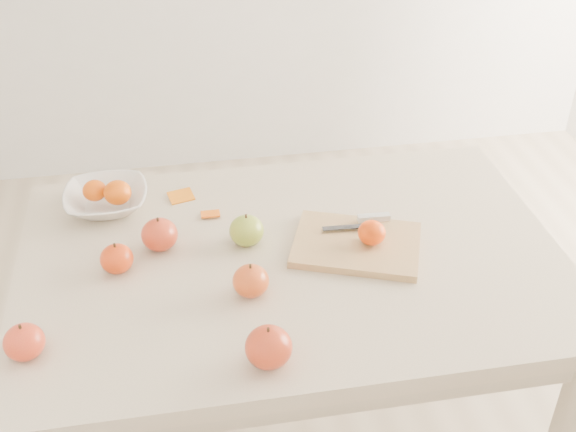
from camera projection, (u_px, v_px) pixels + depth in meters
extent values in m
cube|color=beige|center=(292.00, 262.00, 1.61)|extent=(1.20, 0.80, 0.04)
cylinder|color=#BCAA8E|center=(80.00, 315.00, 2.02)|extent=(0.06, 0.06, 0.71)
cylinder|color=#BCAA8E|center=(447.00, 272.00, 2.17)|extent=(0.06, 0.06, 0.71)
cube|color=tan|center=(356.00, 245.00, 1.61)|extent=(0.33, 0.29, 0.02)
ellipsoid|color=#E03E07|center=(372.00, 233.00, 1.59)|extent=(0.06, 0.06, 0.05)
imported|color=white|center=(106.00, 199.00, 1.74)|extent=(0.20, 0.20, 0.05)
ellipsoid|color=orange|center=(95.00, 190.00, 1.73)|extent=(0.06, 0.06, 0.05)
ellipsoid|color=#D06207|center=(118.00, 192.00, 1.72)|extent=(0.07, 0.07, 0.06)
cube|color=orange|center=(181.00, 198.00, 1.79)|extent=(0.07, 0.06, 0.01)
cube|color=orange|center=(210.00, 215.00, 1.72)|extent=(0.05, 0.04, 0.01)
cube|color=silver|center=(374.00, 217.00, 1.67)|extent=(0.08, 0.02, 0.01)
cube|color=#323439|center=(343.00, 227.00, 1.64)|extent=(0.10, 0.02, 0.00)
ellipsoid|color=olive|center=(247.00, 231.00, 1.61)|extent=(0.08, 0.08, 0.07)
ellipsoid|color=#9C0305|center=(159.00, 235.00, 1.60)|extent=(0.08, 0.08, 0.07)
ellipsoid|color=#A2111D|center=(24.00, 342.00, 1.32)|extent=(0.08, 0.08, 0.07)
ellipsoid|color=#9E1003|center=(117.00, 259.00, 1.53)|extent=(0.07, 0.07, 0.06)
ellipsoid|color=#A71B11|center=(251.00, 281.00, 1.47)|extent=(0.08, 0.08, 0.07)
ellipsoid|color=maroon|center=(269.00, 347.00, 1.30)|extent=(0.09, 0.09, 0.08)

